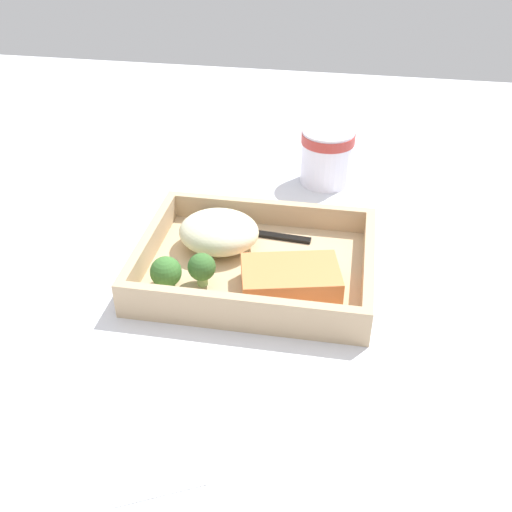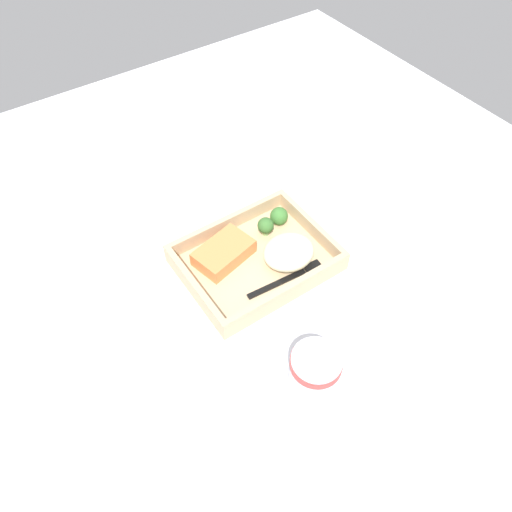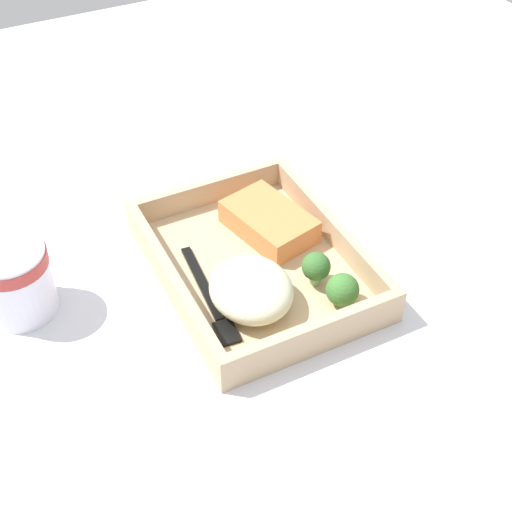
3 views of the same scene
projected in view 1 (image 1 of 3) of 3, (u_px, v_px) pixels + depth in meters
The scene contains 10 objects.
ground_plane at pixel (256, 280), 75.53cm from camera, with size 160.00×160.00×2.00cm, color silver.
takeout_tray at pixel (256, 270), 74.62cm from camera, with size 28.44×21.95×1.20cm, color tan.
tray_rim at pixel (256, 255), 73.32cm from camera, with size 28.44×21.95×3.32cm.
salmon_fillet at pixel (290, 280), 69.34cm from camera, with size 11.24×7.11×3.17cm, color #E37F45.
mashed_potatoes at pixel (219, 232), 76.34cm from camera, with size 10.26×9.04×4.71cm, color beige.
broccoli_floret_1 at pixel (166, 272), 69.83cm from camera, with size 3.73×3.73×3.92cm.
broccoli_floret_2 at pixel (202, 268), 69.80cm from camera, with size 3.31×3.31×4.22cm.
fork at pixel (243, 232), 80.35cm from camera, with size 15.88×2.93×0.44cm.
paper_cup at pixel (327, 154), 92.31cm from camera, with size 8.19×8.19×8.62cm.
receipt_slip at pixel (150, 433), 54.73cm from camera, with size 7.80×13.22×0.24cm, color white.
Camera 1 is at (-10.32, 59.25, 44.80)cm, focal length 42.00 mm.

